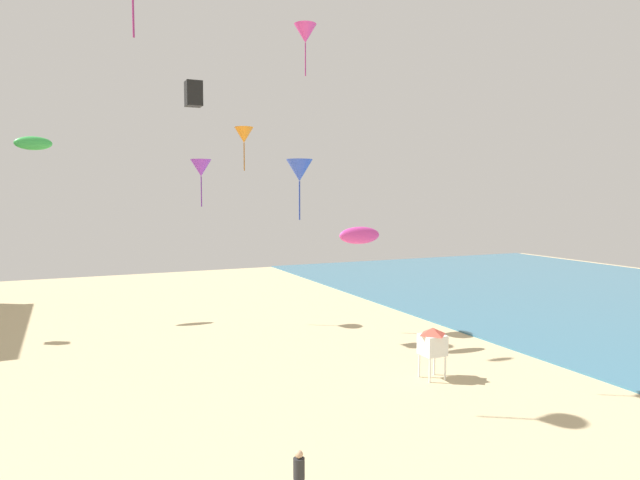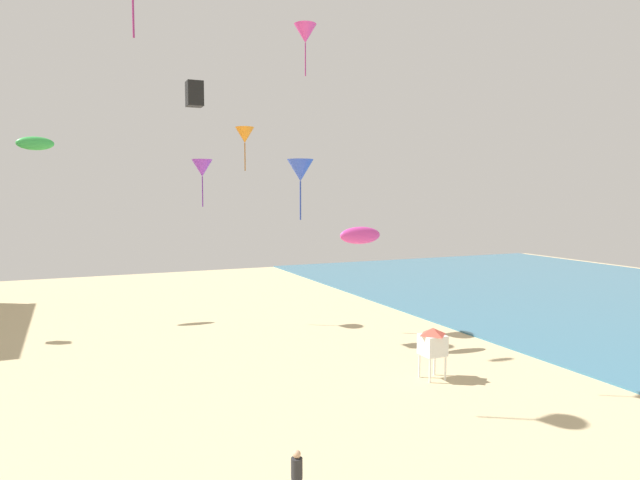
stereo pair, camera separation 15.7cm
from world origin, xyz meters
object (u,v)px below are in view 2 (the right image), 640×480
object	(u,v)px
kite_green_parafoil	(35,143)
kite_orange_delta	(245,135)
lifeguard_stand	(433,342)
kite_magenta_parafoil	(360,235)
kite_flyer	(297,474)
kite_blue_delta	(300,170)
kite_black_box	(194,94)
kite_purple_delta	(202,168)
kite_magenta_delta	(305,34)

from	to	relation	value
kite_green_parafoil	kite_orange_delta	bearing A→B (deg)	-44.26
lifeguard_stand	kite_magenta_parafoil	distance (m)	8.25
lifeguard_stand	kite_flyer	bearing A→B (deg)	-135.20
kite_blue_delta	kite_black_box	bearing A→B (deg)	174.69
kite_green_parafoil	kite_purple_delta	xyz separation A→B (m)	(10.72, -5.70, -1.79)
kite_flyer	kite_purple_delta	xyz separation A→B (m)	(2.81, 25.17, 10.01)
kite_flyer	kite_black_box	xyz separation A→B (m)	(1.44, 20.67, 14.31)
kite_magenta_delta	kite_black_box	distance (m)	11.11
kite_orange_delta	kite_blue_delta	bearing A→B (deg)	12.84
kite_flyer	kite_orange_delta	world-z (taller)	kite_orange_delta
kite_flyer	lifeguard_stand	distance (m)	13.01
kite_magenta_delta	kite_orange_delta	bearing A→B (deg)	91.78
kite_magenta_delta	kite_magenta_parafoil	size ratio (longest dim) A/B	0.90
kite_orange_delta	kite_black_box	bearing A→B (deg)	150.33
kite_magenta_parafoil	kite_black_box	size ratio (longest dim) A/B	1.72
kite_blue_delta	kite_magenta_delta	bearing A→B (deg)	-110.54
kite_green_parafoil	kite_magenta_delta	bearing A→B (deg)	-59.36
kite_green_parafoil	kite_black_box	distance (m)	14.07
kite_magenta_delta	kite_purple_delta	size ratio (longest dim) A/B	0.71
kite_green_parafoil	kite_magenta_parafoil	size ratio (longest dim) A/B	0.96
lifeguard_stand	kite_green_parafoil	world-z (taller)	kite_green_parafoil
kite_blue_delta	kite_orange_delta	bearing A→B (deg)	-167.16
kite_magenta_parafoil	kite_blue_delta	xyz separation A→B (m)	(-1.58, 5.46, 3.98)
kite_orange_delta	kite_black_box	size ratio (longest dim) A/B	1.74
kite_flyer	lifeguard_stand	bearing A→B (deg)	-134.78
kite_flyer	kite_orange_delta	bearing A→B (deg)	-94.64
kite_magenta_delta	kite_black_box	bearing A→B (deg)	105.73
kite_magenta_parafoil	kite_black_box	xyz separation A→B (m)	(-8.32, 6.09, 8.55)
kite_orange_delta	lifeguard_stand	bearing A→B (deg)	-61.33
kite_magenta_delta	lifeguard_stand	bearing A→B (deg)	-20.00
kite_magenta_parafoil	kite_black_box	bearing A→B (deg)	143.80
kite_flyer	kite_black_box	distance (m)	25.18
kite_flyer	lifeguard_stand	world-z (taller)	lifeguard_stand
kite_flyer	kite_magenta_parafoil	xyz separation A→B (m)	(9.76, 14.58, 5.76)
kite_green_parafoil	kite_magenta_delta	distance (m)	24.50
kite_magenta_delta	kite_orange_delta	distance (m)	9.84
lifeguard_stand	kite_black_box	xyz separation A→B (m)	(-8.84, 12.75, 13.39)
lifeguard_stand	kite_blue_delta	size ratio (longest dim) A/B	0.64
kite_green_parafoil	kite_orange_delta	xyz separation A→B (m)	(12.06, -11.75, -0.03)
kite_flyer	kite_green_parafoil	xyz separation A→B (m)	(-7.90, 30.88, 11.81)
kite_magenta_delta	kite_black_box	xyz separation A→B (m)	(-2.99, 10.62, -1.25)
kite_flyer	kite_magenta_delta	distance (m)	19.05
lifeguard_stand	kite_magenta_parafoil	bearing A→B (deg)	101.66
kite_magenta_parafoil	kite_purple_delta	distance (m)	13.36
kite_flyer	kite_green_parafoil	world-z (taller)	kite_green_parafoil
kite_flyer	kite_blue_delta	distance (m)	23.74
kite_orange_delta	kite_magenta_delta	bearing A→B (deg)	-88.22
kite_magenta_parafoil	kite_purple_delta	world-z (taller)	kite_purple_delta
kite_blue_delta	kite_orange_delta	world-z (taller)	kite_orange_delta
kite_flyer	kite_blue_delta	world-z (taller)	kite_blue_delta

